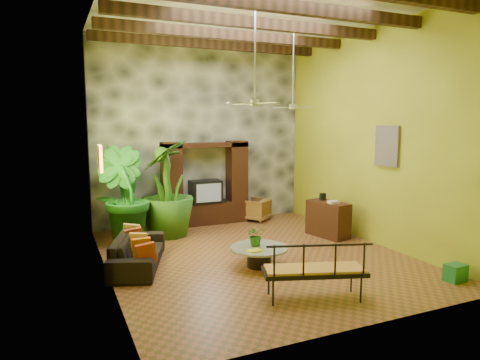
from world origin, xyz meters
name	(u,v)px	position (x,y,z in m)	size (l,w,h in m)	color
ground	(254,255)	(0.00, 0.00, 0.00)	(7.00, 7.00, 0.00)	brown
ceiling	(255,11)	(0.00, 0.00, 5.00)	(6.00, 7.00, 0.02)	silver
back_wall	(201,134)	(0.00, 3.50, 2.50)	(6.00, 0.02, 5.00)	olive
left_wall	(103,141)	(-3.00, 0.00, 2.50)	(0.02, 7.00, 5.00)	olive
right_wall	(370,136)	(3.00, 0.00, 2.50)	(0.02, 7.00, 5.00)	olive
stone_accent_wall	(201,134)	(0.00, 3.44, 2.50)	(5.98, 0.10, 4.98)	#36393D
ceiling_beams	(255,23)	(0.00, 0.00, 4.78)	(5.95, 5.36, 0.22)	#3D2313
entertainment_center	(205,190)	(0.00, 3.14, 0.97)	(2.40, 0.55, 2.30)	black
ceiling_fan_front	(255,92)	(-0.20, -0.40, 3.40)	(1.28, 1.28, 1.86)	#B6B5BA
ceiling_fan_back	(293,98)	(1.60, 1.20, 3.40)	(1.28, 1.28, 1.86)	#B6B5BA
wall_art_mask	(100,159)	(-2.96, 1.00, 2.10)	(0.06, 0.32, 0.55)	gold
wall_art_painting	(387,146)	(2.96, -0.60, 2.30)	(0.06, 0.70, 0.90)	#285D95
sofa	(138,251)	(-2.39, 0.31, 0.31)	(2.12, 0.83, 0.62)	black
wicker_armchair	(256,209)	(1.48, 2.95, 0.32)	(0.68, 0.70, 0.64)	olive
tall_plant_a	(122,191)	(-2.31, 2.67, 1.15)	(1.21, 0.82, 2.29)	#1C6C1D
tall_plant_b	(123,195)	(-2.39, 2.06, 1.15)	(1.26, 1.02, 2.29)	#196020
tall_plant_c	(167,188)	(-1.28, 2.33, 1.20)	(1.35, 1.35, 2.41)	#295D18
coffee_table	(259,254)	(-0.22, -0.67, 0.26)	(1.13, 1.13, 0.40)	black
centerpiece_plant	(256,235)	(-0.23, -0.55, 0.61)	(0.38, 0.33, 0.42)	#255A17
yellow_tray	(255,251)	(-0.43, -0.90, 0.41)	(0.27, 0.19, 0.03)	yellow
iron_bench	(317,268)	(-0.09, -2.48, 0.53)	(1.74, 1.10, 0.57)	black
side_console	(328,219)	(2.34, 0.65, 0.44)	(0.49, 1.09, 0.87)	#361911
green_bin	(455,273)	(2.65, -2.79, 0.16)	(0.36, 0.27, 0.31)	#1F7729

